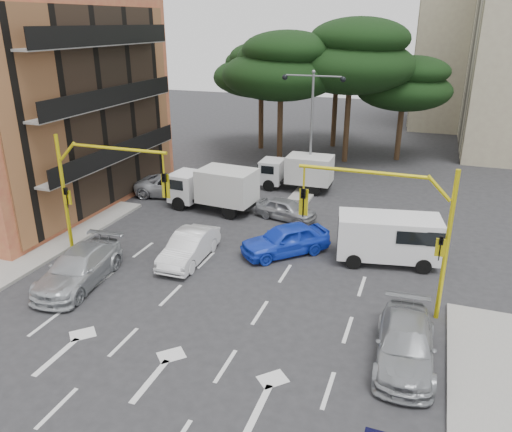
{
  "coord_description": "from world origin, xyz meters",
  "views": [
    {
      "loc": [
        7.6,
        -16.1,
        10.82
      ],
      "look_at": [
        -0.32,
        6.02,
        1.6
      ],
      "focal_mm": 35.0,
      "sensor_mm": 36.0,
      "label": 1
    }
  ],
  "objects": [
    {
      "name": "box_truck_b",
      "position": [
        -0.79,
        15.5,
        1.22
      ],
      "size": [
        4.97,
        2.13,
        2.43
      ],
      "primitive_type": null,
      "rotation": [
        0.0,
        0.0,
        1.58
      ],
      "color": "white",
      "rests_on": "ground"
    },
    {
      "name": "pine_left_near",
      "position": [
        -3.94,
        21.96,
        7.6
      ],
      "size": [
        9.15,
        9.15,
        10.23
      ],
      "color": "#382616",
      "rests_on": "ground"
    },
    {
      "name": "median_strip",
      "position": [
        0.0,
        16.0,
        0.07
      ],
      "size": [
        1.4,
        6.0,
        0.15
      ],
      "primitive_type": "cube",
      "color": "gray",
      "rests_on": "ground"
    },
    {
      "name": "box_truck_a",
      "position": [
        -4.51,
        10.0,
        1.33
      ],
      "size": [
        5.6,
        2.75,
        2.66
      ],
      "primitive_type": null,
      "rotation": [
        0.0,
        0.0,
        1.48
      ],
      "color": "white",
      "rests_on": "ground"
    },
    {
      "name": "pine_right",
      "position": [
        5.06,
        25.96,
        6.22
      ],
      "size": [
        7.49,
        7.49,
        8.37
      ],
      "color": "#382616",
      "rests_on": "ground"
    },
    {
      "name": "car_blue_compact",
      "position": [
        1.39,
        5.53,
        0.76
      ],
      "size": [
        4.46,
        4.4,
        1.52
      ],
      "primitive_type": "imported",
      "rotation": [
        0.0,
        0.0,
        -0.8
      ],
      "color": "blue",
      "rests_on": "ground"
    },
    {
      "name": "street_lamp_center",
      "position": [
        0.0,
        16.0,
        5.43
      ],
      "size": [
        4.16,
        0.36,
        7.77
      ],
      "color": "slate",
      "rests_on": "median_strip"
    },
    {
      "name": "pine_back",
      "position": [
        -0.94,
        28.96,
        7.6
      ],
      "size": [
        9.15,
        9.15,
        10.23
      ],
      "color": "#382616",
      "rests_on": "ground"
    },
    {
      "name": "car_silver_parked",
      "position": [
        7.6,
        -1.2,
        0.69
      ],
      "size": [
        2.19,
        4.86,
        1.38
      ],
      "primitive_type": "imported",
      "rotation": [
        0.0,
        0.0,
        0.05
      ],
      "color": "#929599",
      "rests_on": "ground"
    },
    {
      "name": "car_silver_cross_b",
      "position": [
        0.11,
        10.0,
        0.62
      ],
      "size": [
        3.87,
        2.24,
        1.24
      ],
      "primitive_type": "imported",
      "rotation": [
        0.0,
        0.0,
        1.34
      ],
      "color": "#95979C",
      "rests_on": "ground"
    },
    {
      "name": "pine_left_far",
      "position": [
        -6.94,
        25.96,
        6.91
      ],
      "size": [
        8.32,
        8.32,
        9.3
      ],
      "color": "#382616",
      "rests_on": "ground"
    },
    {
      "name": "signal_mast_left",
      "position": [
        -6.8,
        1.99,
        3.88
      ],
      "size": [
        5.79,
        0.37,
        6.0
      ],
      "color": "yellow",
      "rests_on": "ground"
    },
    {
      "name": "car_silver_cross_a",
      "position": [
        -8.0,
        11.5,
        0.7
      ],
      "size": [
        5.39,
        3.19,
        1.4
      ],
      "primitive_type": "imported",
      "rotation": [
        0.0,
        0.0,
        1.75
      ],
      "color": "#ADB0B6",
      "rests_on": "ground"
    },
    {
      "name": "signal_mast_right",
      "position": [
        6.8,
        1.99,
        3.88
      ],
      "size": [
        5.79,
        0.37,
        6.0
      ],
      "color": "yellow",
      "rests_on": "ground"
    },
    {
      "name": "ground",
      "position": [
        0.0,
        0.0,
        0.0
      ],
      "size": [
        120.0,
        120.0,
        0.0
      ],
      "primitive_type": "plane",
      "color": "#28282B",
      "rests_on": "ground"
    },
    {
      "name": "apartment_beige_far",
      "position": [
        12.95,
        44.0,
        8.35
      ],
      "size": [
        16.2,
        12.15,
        16.7
      ],
      "color": "tan",
      "rests_on": "ground"
    },
    {
      "name": "van_white",
      "position": [
        6.22,
        6.34,
        1.18
      ],
      "size": [
        5.02,
        2.96,
        2.36
      ],
      "primitive_type": null,
      "rotation": [
        0.0,
        0.0,
        -1.39
      ],
      "color": "white",
      "rests_on": "ground"
    },
    {
      "name": "car_silver_wagon",
      "position": [
        -6.25,
        -0.42,
        0.75
      ],
      "size": [
        2.68,
        5.41,
        1.51
      ],
      "primitive_type": "imported",
      "rotation": [
        0.0,
        0.0,
        0.11
      ],
      "color": "#ACB0B4",
      "rests_on": "ground"
    },
    {
      "name": "car_white_hatch",
      "position": [
        -2.72,
        3.22,
        0.71
      ],
      "size": [
        1.62,
        4.36,
        1.43
      ],
      "primitive_type": "imported",
      "rotation": [
        0.0,
        0.0,
        0.02
      ],
      "color": "silver",
      "rests_on": "ground"
    },
    {
      "name": "pine_center",
      "position": [
        1.06,
        23.96,
        8.3
      ],
      "size": [
        9.98,
        9.98,
        11.16
      ],
      "color": "#382616",
      "rests_on": "ground"
    }
  ]
}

